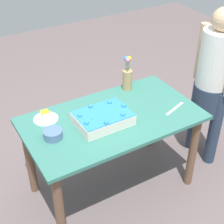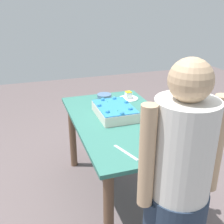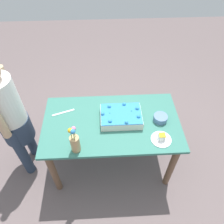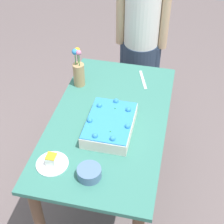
{
  "view_description": "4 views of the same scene",
  "coord_description": "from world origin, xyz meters",
  "px_view_note": "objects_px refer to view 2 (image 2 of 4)",
  "views": [
    {
      "loc": [
        -1.11,
        -1.88,
        2.33
      ],
      "look_at": [
        0.02,
        0.04,
        0.79
      ],
      "focal_mm": 55.0,
      "sensor_mm": 36.0,
      "label": 1
    },
    {
      "loc": [
        1.99,
        -0.75,
        1.73
      ],
      "look_at": [
        -0.06,
        -0.06,
        0.82
      ],
      "focal_mm": 45.0,
      "sensor_mm": 36.0,
      "label": 2
    },
    {
      "loc": [
        0.07,
        1.41,
        2.46
      ],
      "look_at": [
        -0.01,
        -0.06,
        0.85
      ],
      "focal_mm": 35.0,
      "sensor_mm": 36.0,
      "label": 3
    },
    {
      "loc": [
        -1.66,
        -0.4,
        2.34
      ],
      "look_at": [
        -0.05,
        -0.03,
        0.88
      ],
      "focal_mm": 55.0,
      "sensor_mm": 36.0,
      "label": 4
    }
  ],
  "objects_px": {
    "sheet_cake": "(115,111)",
    "cake_knife": "(126,152)",
    "serving_plate_with_slice": "(128,97)",
    "person_standing": "(179,183)",
    "flower_vase": "(176,118)",
    "fruit_bowl": "(105,97)"
  },
  "relations": [
    {
      "from": "sheet_cake",
      "to": "cake_knife",
      "type": "height_order",
      "value": "sheet_cake"
    },
    {
      "from": "serving_plate_with_slice",
      "to": "person_standing",
      "type": "relative_size",
      "value": 0.13
    },
    {
      "from": "flower_vase",
      "to": "person_standing",
      "type": "distance_m",
      "value": 0.76
    },
    {
      "from": "flower_vase",
      "to": "fruit_bowl",
      "type": "xyz_separation_m",
      "value": [
        -0.83,
        -0.31,
        -0.09
      ]
    },
    {
      "from": "cake_knife",
      "to": "serving_plate_with_slice",
      "type": "bearing_deg",
      "value": 138.82
    },
    {
      "from": "fruit_bowl",
      "to": "person_standing",
      "type": "height_order",
      "value": "person_standing"
    },
    {
      "from": "cake_knife",
      "to": "fruit_bowl",
      "type": "relative_size",
      "value": 1.69
    },
    {
      "from": "serving_plate_with_slice",
      "to": "person_standing",
      "type": "bearing_deg",
      "value": -11.61
    },
    {
      "from": "flower_vase",
      "to": "fruit_bowl",
      "type": "relative_size",
      "value": 2.22
    },
    {
      "from": "fruit_bowl",
      "to": "person_standing",
      "type": "relative_size",
      "value": 0.09
    },
    {
      "from": "fruit_bowl",
      "to": "serving_plate_with_slice",
      "type": "bearing_deg",
      "value": 81.08
    },
    {
      "from": "serving_plate_with_slice",
      "to": "cake_knife",
      "type": "distance_m",
      "value": 1.04
    },
    {
      "from": "flower_vase",
      "to": "person_standing",
      "type": "relative_size",
      "value": 0.21
    },
    {
      "from": "cake_knife",
      "to": "fruit_bowl",
      "type": "xyz_separation_m",
      "value": [
        -0.99,
        0.16,
        0.03
      ]
    },
    {
      "from": "sheet_cake",
      "to": "flower_vase",
      "type": "relative_size",
      "value": 1.32
    },
    {
      "from": "flower_vase",
      "to": "fruit_bowl",
      "type": "height_order",
      "value": "flower_vase"
    },
    {
      "from": "person_standing",
      "to": "serving_plate_with_slice",
      "type": "bearing_deg",
      "value": -11.61
    },
    {
      "from": "serving_plate_with_slice",
      "to": "flower_vase",
      "type": "height_order",
      "value": "flower_vase"
    },
    {
      "from": "sheet_cake",
      "to": "cake_knife",
      "type": "bearing_deg",
      "value": -11.93
    },
    {
      "from": "cake_knife",
      "to": "fruit_bowl",
      "type": "height_order",
      "value": "fruit_bowl"
    },
    {
      "from": "cake_knife",
      "to": "person_standing",
      "type": "xyz_separation_m",
      "value": [
        0.49,
        0.1,
        0.09
      ]
    },
    {
      "from": "cake_knife",
      "to": "fruit_bowl",
      "type": "bearing_deg",
      "value": 152.2
    }
  ]
}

